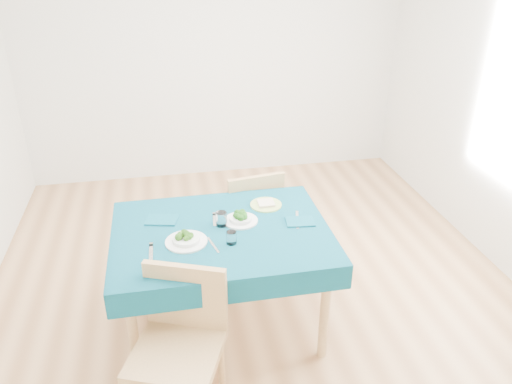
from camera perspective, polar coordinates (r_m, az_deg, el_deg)
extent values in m
cube|color=#9E6C41|center=(3.88, 0.00, -11.39)|extent=(4.00, 4.50, 0.02)
cube|color=silver|center=(5.37, -4.83, 15.63)|extent=(4.00, 0.02, 2.70)
cube|color=#074052|center=(3.37, -3.79, -9.96)|extent=(1.36, 1.03, 0.76)
cube|color=tan|center=(2.72, -9.32, -15.56)|extent=(0.62, 0.64, 1.15)
cube|color=tan|center=(3.94, -0.96, -1.05)|extent=(0.51, 0.54, 1.09)
cube|color=silver|center=(3.00, -11.91, -6.74)|extent=(0.03, 0.17, 0.00)
cube|color=silver|center=(3.02, -4.92, -6.05)|extent=(0.06, 0.19, 0.00)
cube|color=silver|center=(3.27, -4.76, -3.19)|extent=(0.04, 0.16, 0.00)
cube|color=silver|center=(3.27, 4.74, -3.18)|extent=(0.07, 0.23, 0.00)
cube|color=#0A485B|center=(3.31, -10.72, -3.16)|extent=(0.23, 0.18, 0.01)
cube|color=#0A485B|center=(3.25, 5.06, -3.39)|extent=(0.20, 0.15, 0.01)
cylinder|color=white|center=(3.19, -3.98, -3.09)|extent=(0.07, 0.07, 0.09)
cylinder|color=white|center=(3.01, -2.82, -5.23)|extent=(0.06, 0.06, 0.08)
cylinder|color=#B1CE64|center=(3.43, 1.14, -1.47)|extent=(0.22, 0.22, 0.01)
cube|color=beige|center=(3.43, 1.14, -1.26)|extent=(0.11, 0.11, 0.02)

